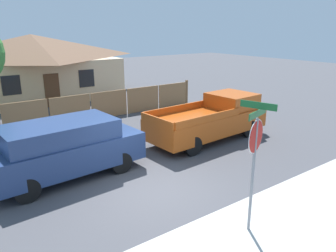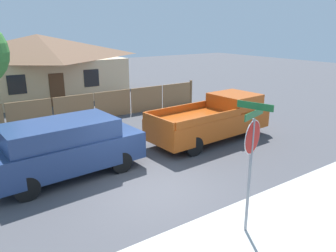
{
  "view_description": "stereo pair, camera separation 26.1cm",
  "coord_description": "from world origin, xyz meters",
  "px_view_note": "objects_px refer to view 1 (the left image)",
  "views": [
    {
      "loc": [
        -4.87,
        -7.41,
        4.65
      ],
      "look_at": [
        1.1,
        0.77,
        1.6
      ],
      "focal_mm": 35.0,
      "sensor_mm": 36.0,
      "label": 1
    },
    {
      "loc": [
        -4.65,
        -7.56,
        4.65
      ],
      "look_at": [
        1.1,
        0.77,
        1.6
      ],
      "focal_mm": 35.0,
      "sensor_mm": 36.0,
      "label": 2
    }
  ],
  "objects_px": {
    "red_suv": "(64,148)",
    "stop_sign": "(255,146)",
    "house": "(34,65)",
    "orange_pickup": "(212,119)"
  },
  "relations": [
    {
      "from": "house",
      "to": "stop_sign",
      "type": "bearing_deg",
      "value": -90.84
    },
    {
      "from": "orange_pickup",
      "to": "stop_sign",
      "type": "bearing_deg",
      "value": -129.05
    },
    {
      "from": "red_suv",
      "to": "orange_pickup",
      "type": "xyz_separation_m",
      "value": [
        6.42,
        0.02,
        -0.1
      ]
    },
    {
      "from": "red_suv",
      "to": "stop_sign",
      "type": "xyz_separation_m",
      "value": [
        2.53,
        -5.42,
        1.12
      ]
    },
    {
      "from": "house",
      "to": "orange_pickup",
      "type": "xyz_separation_m",
      "value": [
        3.61,
        -13.74,
        -1.29
      ]
    },
    {
      "from": "house",
      "to": "orange_pickup",
      "type": "relative_size",
      "value": 1.91
    },
    {
      "from": "house",
      "to": "orange_pickup",
      "type": "bearing_deg",
      "value": -75.28
    },
    {
      "from": "orange_pickup",
      "to": "stop_sign",
      "type": "height_order",
      "value": "stop_sign"
    },
    {
      "from": "stop_sign",
      "to": "house",
      "type": "bearing_deg",
      "value": 71.9
    },
    {
      "from": "house",
      "to": "red_suv",
      "type": "distance_m",
      "value": 14.09
    }
  ]
}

